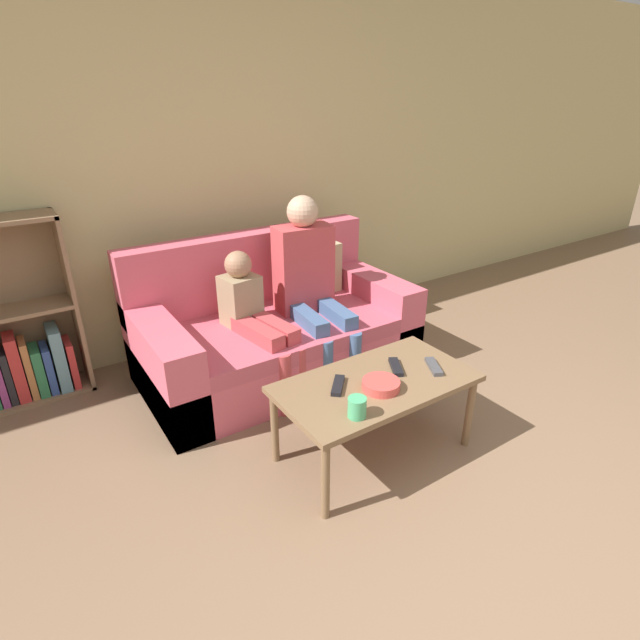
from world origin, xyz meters
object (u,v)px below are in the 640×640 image
Objects in this scene: cup_near at (357,407)px; person_child at (256,317)px; coffee_table at (376,389)px; person_adult at (309,276)px; tv_remote_1 at (396,367)px; couch at (275,330)px; tv_remote_0 at (338,385)px; bookshelf at (6,340)px; tv_remote_2 at (434,367)px; snack_bowl at (381,385)px.

person_child is at bearing 86.92° from cup_near.
coffee_table is 1.04m from person_adult.
tv_remote_1 is at bearing -75.96° from person_child.
cup_near is at bearing -107.54° from person_adult.
couch reaches higher than cup_near.
tv_remote_1 is (0.35, -0.02, 0.00)m from tv_remote_0.
tv_remote_1 is at bearing -43.39° from bookshelf.
couch is 10.32× the size of tv_remote_1.
tv_remote_0 and tv_remote_1 have the same top height.
tv_remote_2 is at bearing -11.91° from coffee_table.
tv_remote_1 is at bearing 13.06° from coffee_table.
bookshelf reaches higher than tv_remote_2.
tv_remote_1 is 0.22m from snack_bowl.
snack_bowl is at bearing -88.43° from person_child.
person_adult is 0.97m from tv_remote_1.
person_adult is 6.80× the size of tv_remote_1.
couch is at bearing 89.50° from coffee_table.
couch is 1.76× the size of coffee_table.
person_adult is at bearing -20.15° from bookshelf.
person_adult reaches higher than snack_bowl.
person_adult reaches higher than tv_remote_1.
person_adult is 1.03m from tv_remote_0.
bookshelf reaches higher than couch.
couch is 1.15m from snack_bowl.
cup_near is at bearing -122.25° from tv_remote_1.
couch is 0.44m from person_adult.
coffee_table is (1.51, -1.61, -0.01)m from bookshelf.
coffee_table is at bearing -90.50° from couch.
tv_remote_0 is 0.92× the size of tv_remote_1.
person_adult reaches higher than tv_remote_0.
tv_remote_0 is at bearing 163.55° from coffee_table.
couch is at bearing 162.23° from person_adult.
cup_near is (-0.26, -0.18, 0.09)m from coffee_table.
tv_remote_1 is at bearing 29.14° from snack_bowl.
bookshelf is 0.97× the size of person_adult.
coffee_table is 5.85× the size of tv_remote_1.
person_child reaches higher than tv_remote_2.
snack_bowl is (0.17, -0.13, 0.01)m from tv_remote_0.
person_child reaches higher than tv_remote_0.
person_child is (1.30, -0.70, 0.09)m from bookshelf.
tv_remote_0 is (0.01, -0.85, -0.04)m from person_child.
person_adult reaches higher than cup_near.
bookshelf is 2.49m from tv_remote_2.
bookshelf is 6.09× the size of snack_bowl.
tv_remote_2 is at bearing -70.15° from person_child.
couch is at bearing 133.55° from tv_remote_2.
tv_remote_0 is 0.54m from tv_remote_2.
person_child is 5.13× the size of tv_remote_1.
bookshelf is 1.13× the size of coffee_table.
person_adult is (0.22, -0.09, 0.37)m from couch.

